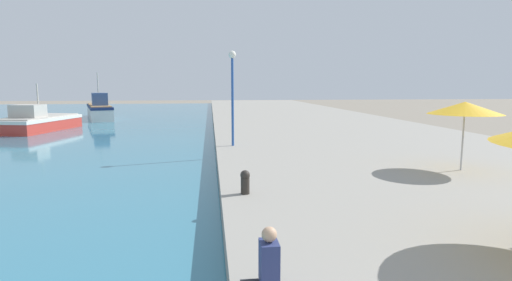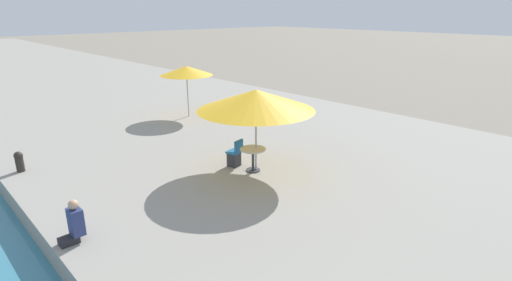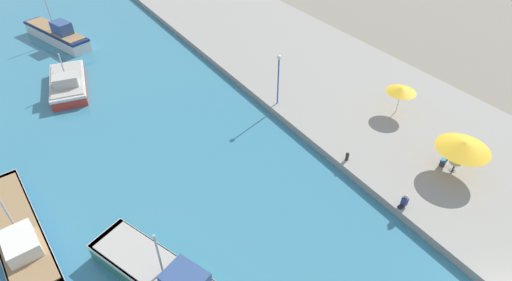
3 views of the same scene
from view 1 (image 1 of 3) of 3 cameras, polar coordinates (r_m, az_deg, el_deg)
The scene contains 7 objects.
quay_promenade at distance 35.48m, azimuth 6.93°, elevation 2.59°, with size 16.00×90.00×0.62m.
fishing_boat_far at distance 35.33m, azimuth -28.64°, elevation 2.40°, with size 4.47×7.69×3.65m.
fishing_boat_distant at distance 45.64m, azimuth -21.48°, elevation 4.12°, with size 5.19×10.45×4.84m.
cafe_umbrella_white at distance 15.38m, azimuth 27.69°, elevation 4.13°, with size 2.43×2.43×2.37m.
person_at_quay at distance 5.86m, azimuth 1.45°, elevation -17.31°, with size 0.53×0.36×0.98m.
mooring_bollard at distance 10.86m, azimuth -1.56°, elevation -5.84°, with size 0.26×0.26×0.65m.
lamppost at distance 19.33m, azimuth -3.39°, elevation 8.36°, with size 0.36×0.36×4.56m.
Camera 1 is at (-0.25, 2.64, 3.55)m, focal length 28.00 mm.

